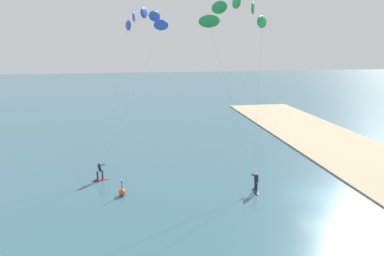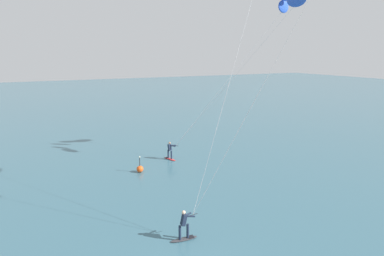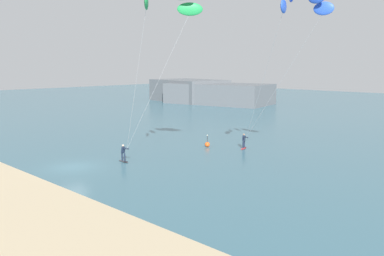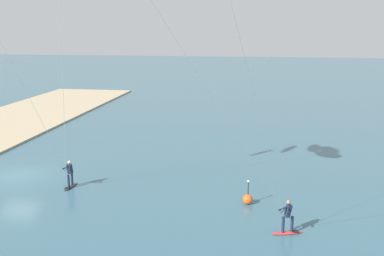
# 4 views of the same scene
# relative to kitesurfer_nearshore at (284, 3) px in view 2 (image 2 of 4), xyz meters

# --- Properties ---
(kitesurfer_nearshore) EXTENTS (11.26, 7.97, 15.54)m
(kitesurfer_nearshore) POSITION_rel_kitesurfer_nearshore_xyz_m (0.00, 0.00, 0.00)
(kitesurfer_nearshore) COLOR red
(kitesurfer_nearshore) RESTS_ON ground
(marker_buoy) EXTENTS (0.56, 0.56, 1.38)m
(marker_buoy) POSITION_rel_kitesurfer_nearshore_xyz_m (-12.29, 2.41, -13.46)
(marker_buoy) COLOR #EA5119
(marker_buoy) RESTS_ON ground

